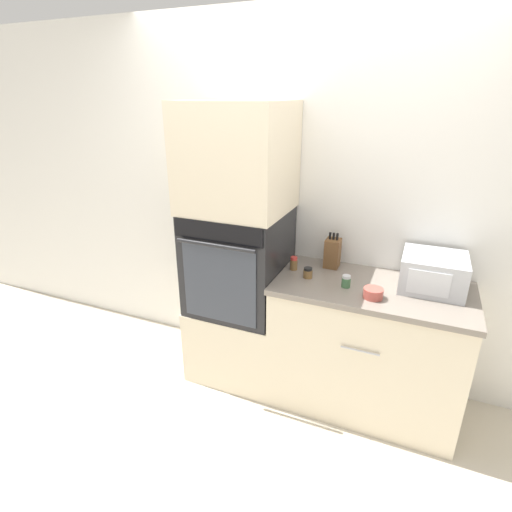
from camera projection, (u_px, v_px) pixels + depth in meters
The scene contains 12 objects.
ground_plane at pixel (265, 405), 2.72m from camera, with size 12.00×12.00×0.00m, color beige.
wall_back at pixel (300, 205), 2.80m from camera, with size 8.00×0.05×2.50m.
oven_cabinet_base at pixel (240, 337), 3.00m from camera, with size 0.65×0.60×0.55m.
wall_oven at pixel (239, 260), 2.76m from camera, with size 0.62×0.64×0.71m.
oven_cabinet_upper at pixel (237, 158), 2.50m from camera, with size 0.65×0.60×0.68m.
counter_unit at pixel (365, 346), 2.60m from camera, with size 1.18×0.63×0.88m.
microwave at pixel (433, 272), 2.37m from camera, with size 0.36×0.35×0.21m.
knife_block at pixel (332, 253), 2.68m from camera, with size 0.10×0.11×0.24m.
bowl at pixel (373, 293), 2.29m from camera, with size 0.11×0.11×0.06m.
condiment_jar_near at pixel (308, 273), 2.54m from camera, with size 0.06×0.06×0.07m.
condiment_jar_mid at pixel (346, 281), 2.41m from camera, with size 0.05×0.05×0.08m.
condiment_jar_far at pixel (294, 263), 2.65m from camera, with size 0.05×0.05×0.09m.
Camera 1 is at (0.78, -2.00, 1.96)m, focal length 28.00 mm.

